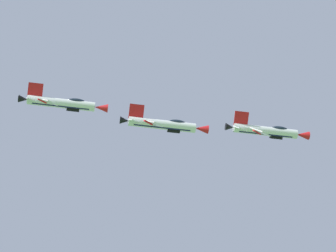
{
  "coord_description": "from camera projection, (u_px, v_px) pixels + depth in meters",
  "views": [
    {
      "loc": [
        3.57,
        1.48,
        1.59
      ],
      "look_at": [
        -12.07,
        69.8,
        73.25
      ],
      "focal_mm": 59.44,
      "sensor_mm": 36.0,
      "label": 1
    }
  ],
  "objects": [
    {
      "name": "fighter_jet_lead",
      "position": [
        267.0,
        131.0,
        102.81
      ],
      "size": [
        15.33,
        8.37,
        7.8
      ],
      "rotation": [
        0.0,
        0.87,
        5.09
      ],
      "color": "white"
    },
    {
      "name": "fighter_jet_left_wing",
      "position": [
        164.0,
        125.0,
        98.88
      ],
      "size": [
        15.33,
        8.73,
        7.08
      ],
      "rotation": [
        0.0,
        0.76,
        5.09
      ],
      "color": "white"
    },
    {
      "name": "fighter_jet_right_wing",
      "position": [
        63.0,
        103.0,
        99.6
      ],
      "size": [
        15.33,
        8.63,
        7.31
      ],
      "rotation": [
        0.0,
        0.8,
        5.09
      ],
      "color": "white"
    }
  ]
}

